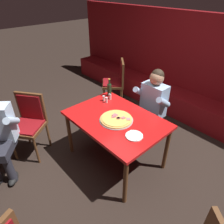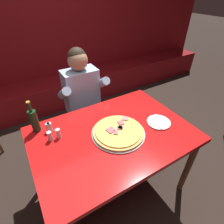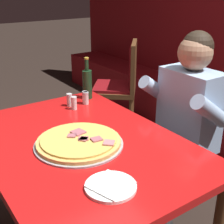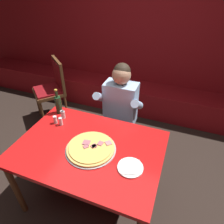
% 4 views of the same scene
% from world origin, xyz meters
% --- Properties ---
extents(ground_plane, '(24.00, 24.00, 0.00)m').
position_xyz_m(ground_plane, '(0.00, 0.00, 0.00)').
color(ground_plane, black).
extents(booth_wall_panel, '(6.80, 0.16, 1.90)m').
position_xyz_m(booth_wall_panel, '(0.00, 2.18, 0.95)').
color(booth_wall_panel, maroon).
rests_on(booth_wall_panel, ground_plane).
extents(booth_bench, '(6.46, 0.48, 0.46)m').
position_xyz_m(booth_bench, '(0.00, 1.86, 0.23)').
color(booth_bench, maroon).
rests_on(booth_bench, ground_plane).
extents(main_dining_table, '(1.33, 0.94, 0.77)m').
position_xyz_m(main_dining_table, '(0.00, 0.00, 0.69)').
color(main_dining_table, brown).
rests_on(main_dining_table, ground_plane).
extents(pizza, '(0.45, 0.45, 0.05)m').
position_xyz_m(pizza, '(0.04, -0.03, 0.79)').
color(pizza, '#9E9EA3').
rests_on(pizza, main_dining_table).
extents(plate_white_paper, '(0.21, 0.21, 0.02)m').
position_xyz_m(plate_white_paper, '(0.42, -0.10, 0.78)').
color(plate_white_paper, white).
rests_on(plate_white_paper, main_dining_table).
extents(beer_bottle, '(0.07, 0.07, 0.29)m').
position_xyz_m(beer_bottle, '(-0.54, 0.36, 0.88)').
color(beer_bottle, '#19381E').
rests_on(beer_bottle, main_dining_table).
extents(shaker_black_pepper, '(0.04, 0.04, 0.09)m').
position_xyz_m(shaker_black_pepper, '(-0.44, 0.29, 0.81)').
color(shaker_black_pepper, silver).
rests_on(shaker_black_pepper, main_dining_table).
extents(shaker_parmesan, '(0.04, 0.04, 0.09)m').
position_xyz_m(shaker_parmesan, '(-0.46, 0.29, 0.81)').
color(shaker_parmesan, silver).
rests_on(shaker_parmesan, main_dining_table).
extents(shaker_red_pepper_flakes, '(0.04, 0.04, 0.09)m').
position_xyz_m(shaker_red_pepper_flakes, '(-0.47, 0.18, 0.81)').
color(shaker_red_pepper_flakes, silver).
rests_on(shaker_red_pepper_flakes, main_dining_table).
extents(shaker_oregano, '(0.04, 0.04, 0.09)m').
position_xyz_m(shaker_oregano, '(-0.40, 0.18, 0.81)').
color(shaker_oregano, silver).
rests_on(shaker_oregano, main_dining_table).
extents(diner_seated_blue_shirt, '(0.53, 0.53, 1.27)m').
position_xyz_m(diner_seated_blue_shirt, '(0.04, 0.69, 0.71)').
color(diner_seated_blue_shirt, black).
rests_on(diner_seated_blue_shirt, ground_plane).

